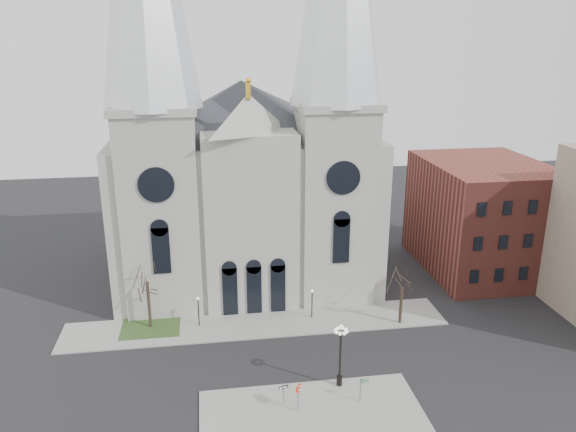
{
  "coord_description": "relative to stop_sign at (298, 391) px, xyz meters",
  "views": [
    {
      "loc": [
        -4.57,
        -41.55,
        29.33
      ],
      "look_at": [
        2.88,
        8.0,
        12.91
      ],
      "focal_mm": 35.0,
      "sensor_mm": 36.0,
      "label": 1
    }
  ],
  "objects": [
    {
      "name": "ped_lamp_left",
      "position": [
        -7.93,
        15.32,
        0.31
      ],
      "size": [
        0.32,
        0.32,
        3.26
      ],
      "color": "black",
      "rests_on": "sidewalk_far"
    },
    {
      "name": "cathedral",
      "position": [
        -1.93,
        26.68,
        16.46
      ],
      "size": [
        33.0,
        26.66,
        54.0
      ],
      "color": "#A3A098",
      "rests_on": "ground"
    },
    {
      "name": "stop_sign",
      "position": [
        0.0,
        0.0,
        0.0
      ],
      "size": [
        0.88,
        0.42,
        2.65
      ],
      "rotation": [
        0.0,
        0.0,
        0.43
      ],
      "color": "slate",
      "rests_on": "sidewalk_near"
    },
    {
      "name": "bg_building_brick",
      "position": [
        28.07,
        25.82,
        4.98
      ],
      "size": [
        14.0,
        18.0,
        14.0
      ],
      "primitive_type": "cube",
      "color": "brown",
      "rests_on": "ground"
    },
    {
      "name": "tree_right",
      "position": [
        13.07,
        12.82,
        2.45
      ],
      "size": [
        3.2,
        3.2,
        6.0
      ],
      "color": "black",
      "rests_on": "ground"
    },
    {
      "name": "globe_lamp",
      "position": [
        4.13,
        2.94,
        1.82
      ],
      "size": [
        1.68,
        1.68,
        5.88
      ],
      "rotation": [
        0.0,
        0.0,
        -0.43
      ],
      "color": "black",
      "rests_on": "sidewalk_near"
    },
    {
      "name": "grass_patch",
      "position": [
        -12.93,
        15.82,
        -1.93
      ],
      "size": [
        6.0,
        5.0,
        0.18
      ],
      "primitive_type": "cube",
      "color": "#2B461E",
      "rests_on": "ground"
    },
    {
      "name": "tree_left",
      "position": [
        -12.93,
        15.82,
        3.57
      ],
      "size": [
        3.2,
        3.2,
        7.5
      ],
      "color": "black",
      "rests_on": "ground"
    },
    {
      "name": "sidewalk_near",
      "position": [
        1.07,
        -1.18,
        -1.95
      ],
      "size": [
        18.0,
        10.0,
        0.14
      ],
      "primitive_type": "cube",
      "color": "gray",
      "rests_on": "ground"
    },
    {
      "name": "sidewalk_far",
      "position": [
        -1.93,
        14.82,
        -1.95
      ],
      "size": [
        40.0,
        6.0,
        0.14
      ],
      "primitive_type": "cube",
      "color": "gray",
      "rests_on": "ground"
    },
    {
      "name": "ground",
      "position": [
        -1.93,
        3.82,
        -2.02
      ],
      "size": [
        160.0,
        160.0,
        0.0
      ],
      "primitive_type": "plane",
      "color": "black",
      "rests_on": "ground"
    },
    {
      "name": "ped_lamp_right",
      "position": [
        4.07,
        15.32,
        0.31
      ],
      "size": [
        0.32,
        0.32,
        3.26
      ],
      "color": "black",
      "rests_on": "sidewalk_far"
    },
    {
      "name": "street_name_sign",
      "position": [
        5.36,
        0.44,
        -0.56
      ],
      "size": [
        0.71,
        0.12,
        2.22
      ],
      "rotation": [
        0.0,
        0.0,
        0.09
      ],
      "color": "slate",
      "rests_on": "sidewalk_near"
    },
    {
      "name": "one_way_sign",
      "position": [
        -1.04,
        1.05,
        -0.58
      ],
      "size": [
        0.8,
        0.27,
        1.88
      ],
      "rotation": [
        0.0,
        0.0,
        0.28
      ],
      "color": "slate",
      "rests_on": "sidewalk_near"
    }
  ]
}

